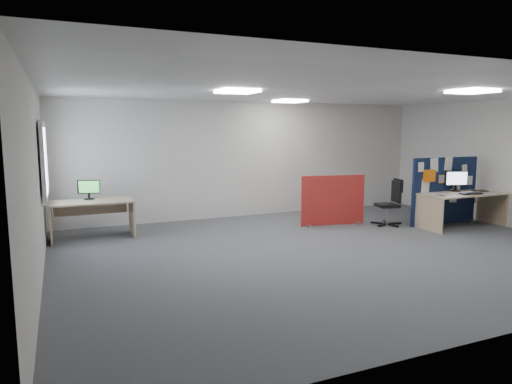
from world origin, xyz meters
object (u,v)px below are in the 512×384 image
object	(u,v)px
main_desk	(460,200)
red_divider	(333,201)
office_chair	(392,200)
navy_divider	(444,190)
second_desk	(92,210)
monitor_second	(89,189)
monitor_main	(456,180)

from	to	relation	value
main_desk	red_divider	bearing A→B (deg)	152.73
office_chair	navy_divider	bearing A→B (deg)	-3.93
red_divider	main_desk	bearing A→B (deg)	-17.68
navy_divider	main_desk	world-z (taller)	navy_divider
second_desk	monitor_second	distance (m)	0.42
monitor_second	office_chair	bearing A→B (deg)	2.72
navy_divider	main_desk	xyz separation A→B (m)	(0.12, -0.35, -0.18)
navy_divider	monitor_main	world-z (taller)	navy_divider
red_divider	navy_divider	bearing A→B (deg)	-11.59
navy_divider	monitor_second	distance (m)	7.40
main_desk	office_chair	world-z (taller)	office_chair
navy_divider	monitor_main	distance (m)	0.33
second_desk	red_divider	bearing A→B (deg)	-8.99
monitor_second	red_divider	bearing A→B (deg)	5.70
main_desk	second_desk	bearing A→B (deg)	164.58
main_desk	monitor_second	bearing A→B (deg)	163.68
navy_divider	office_chair	distance (m)	1.19
navy_divider	monitor_second	xyz separation A→B (m)	(-7.18, 1.78, 0.20)
monitor_main	red_divider	size ratio (longest dim) A/B	0.34
navy_divider	main_desk	distance (m)	0.41
main_desk	monitor_main	xyz separation A→B (m)	(0.07, 0.22, 0.41)
main_desk	monitor_second	xyz separation A→B (m)	(-7.30, 2.14, 0.37)
main_desk	monitor_main	size ratio (longest dim) A/B	3.80
monitor_main	second_desk	size ratio (longest dim) A/B	0.33
monitor_main	monitor_second	bearing A→B (deg)	-177.35
navy_divider	red_divider	distance (m)	2.44
main_desk	monitor_main	world-z (taller)	monitor_main
red_divider	second_desk	size ratio (longest dim) A/B	0.95
office_chair	monitor_second	bearing A→B (deg)	179.42
monitor_main	second_desk	world-z (taller)	monitor_main
red_divider	office_chair	xyz separation A→B (m)	(1.14, -0.54, 0.03)
second_desk	main_desk	bearing A→B (deg)	-15.42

